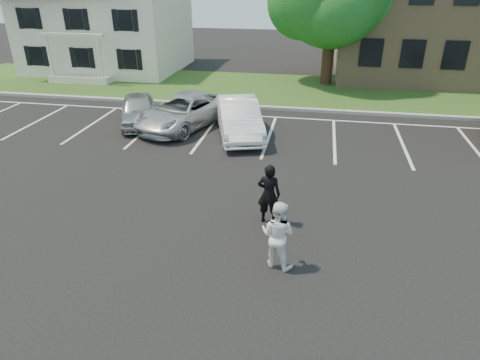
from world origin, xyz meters
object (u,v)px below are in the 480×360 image
(car_silver_west, at_px, (138,110))
(car_silver_minivan, at_px, (184,111))
(man_black_suit, at_px, (269,194))
(car_white_sedan, at_px, (239,118))
(house, at_px, (106,13))
(man_white_shirt, at_px, (278,235))

(car_silver_west, distance_m, car_silver_minivan, 2.20)
(man_black_suit, bearing_deg, car_silver_minivan, -53.50)
(car_white_sedan, bearing_deg, house, 116.57)
(man_white_shirt, xyz_separation_m, car_white_sedan, (-2.61, 8.91, -0.09))
(house, xyz_separation_m, car_silver_west, (6.77, -11.42, -3.15))
(man_black_suit, distance_m, car_white_sedan, 7.28)
(car_silver_west, bearing_deg, man_white_shirt, -74.38)
(man_black_suit, bearing_deg, car_white_sedan, -68.83)
(house, xyz_separation_m, man_black_suit, (13.83, -19.00, -2.93))
(man_black_suit, height_order, man_white_shirt, man_black_suit)
(man_white_shirt, xyz_separation_m, car_silver_west, (-7.51, 9.54, -0.19))
(house, height_order, car_silver_west, house)
(house, relative_size, car_white_sedan, 2.16)
(car_silver_minivan, height_order, car_white_sedan, car_white_sedan)
(man_white_shirt, bearing_deg, car_silver_minivan, -42.55)
(car_silver_west, height_order, car_white_sedan, car_white_sedan)
(car_silver_minivan, bearing_deg, car_silver_west, -159.50)
(house, xyz_separation_m, man_white_shirt, (14.28, -20.96, -2.95))
(man_black_suit, xyz_separation_m, man_white_shirt, (0.45, -1.96, -0.02))
(house, bearing_deg, car_silver_minivan, -51.81)
(car_silver_minivan, bearing_deg, man_white_shirt, -40.96)
(house, relative_size, car_silver_west, 2.57)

